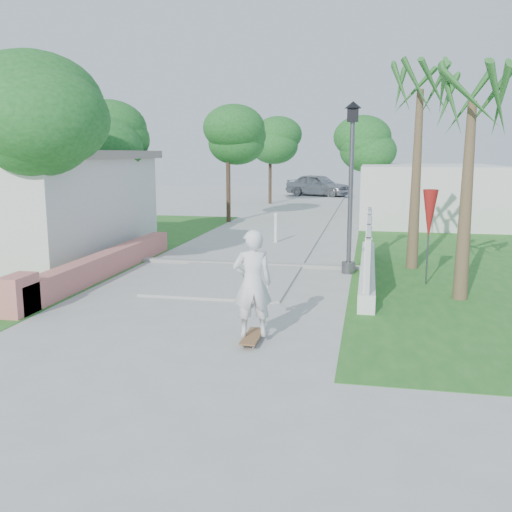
% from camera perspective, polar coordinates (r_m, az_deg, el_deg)
% --- Properties ---
extents(ground, '(90.00, 90.00, 0.00)m').
position_cam_1_polar(ground, '(10.60, -8.01, -7.12)').
color(ground, '#B7B7B2').
rests_on(ground, ground).
extents(path_strip, '(3.20, 36.00, 0.06)m').
position_cam_1_polar(path_strip, '(29.89, 4.72, 4.24)').
color(path_strip, '#B7B7B2').
rests_on(path_strip, ground).
extents(curb, '(6.50, 0.25, 0.10)m').
position_cam_1_polar(curb, '(16.20, -1.02, -0.77)').
color(curb, '#999993').
rests_on(curb, ground).
extents(grass_left, '(8.00, 20.00, 0.01)m').
position_cam_1_polar(grass_left, '(20.62, -19.14, 0.92)').
color(grass_left, '#256A21').
rests_on(grass_left, ground).
extents(grass_right, '(8.00, 20.00, 0.01)m').
position_cam_1_polar(grass_right, '(18.17, 22.55, -0.49)').
color(grass_right, '#256A21').
rests_on(grass_right, ground).
extents(pink_wall, '(0.45, 8.20, 0.80)m').
position_cam_1_polar(pink_wall, '(14.97, -15.52, -1.04)').
color(pink_wall, '#D2716B').
rests_on(pink_wall, ground).
extents(lattice_fence, '(0.35, 7.00, 1.50)m').
position_cam_1_polar(lattice_fence, '(14.76, 11.13, -0.09)').
color(lattice_fence, white).
rests_on(lattice_fence, ground).
extents(building_right, '(6.00, 8.00, 2.60)m').
position_cam_1_polar(building_right, '(27.71, 16.76, 6.01)').
color(building_right, silver).
rests_on(building_right, ground).
extents(street_lamp, '(0.44, 0.44, 4.44)m').
position_cam_1_polar(street_lamp, '(15.05, 9.47, 7.38)').
color(street_lamp, '#59595E').
rests_on(street_lamp, ground).
extents(bollard, '(0.14, 0.14, 1.09)m').
position_cam_1_polar(bollard, '(19.95, 1.99, 2.87)').
color(bollard, white).
rests_on(bollard, ground).
extents(patio_umbrella, '(0.36, 0.36, 2.30)m').
position_cam_1_polar(patio_umbrella, '(14.17, 16.95, 3.90)').
color(patio_umbrella, '#59595E').
rests_on(patio_umbrella, ground).
extents(tree_left_near, '(3.60, 3.60, 5.28)m').
position_cam_1_polar(tree_left_near, '(14.80, -21.38, 12.18)').
color(tree_left_near, '#4C3826').
rests_on(tree_left_near, ground).
extents(tree_left_mid, '(3.20, 3.20, 4.85)m').
position_cam_1_polar(tree_left_mid, '(20.08, -15.22, 10.90)').
color(tree_left_mid, '#4C3826').
rests_on(tree_left_mid, ground).
extents(tree_path_left, '(3.40, 3.40, 5.23)m').
position_cam_1_polar(tree_path_left, '(26.30, -2.80, 11.72)').
color(tree_path_left, '#4C3826').
rests_on(tree_path_left, ground).
extents(tree_path_right, '(3.00, 3.00, 4.79)m').
position_cam_1_polar(tree_path_right, '(29.51, 11.15, 10.75)').
color(tree_path_right, '#4C3826').
rests_on(tree_path_right, ground).
extents(tree_path_far, '(3.20, 3.20, 5.17)m').
position_cam_1_polar(tree_path_far, '(36.05, 1.46, 11.33)').
color(tree_path_far, '#4C3826').
rests_on(tree_path_far, ground).
extents(palm_far, '(1.80, 1.80, 5.30)m').
position_cam_1_polar(palm_far, '(16.13, 16.07, 14.63)').
color(palm_far, brown).
rests_on(palm_far, ground).
extents(palm_near, '(1.80, 1.80, 4.70)m').
position_cam_1_polar(palm_near, '(12.91, 20.77, 13.20)').
color(palm_near, brown).
rests_on(palm_near, ground).
extents(skateboarder, '(0.88, 2.82, 1.92)m').
position_cam_1_polar(skateboarder, '(10.10, -0.73, -2.67)').
color(skateboarder, brown).
rests_on(skateboarder, ground).
extents(dog, '(0.37, 0.52, 0.38)m').
position_cam_1_polar(dog, '(11.82, -0.53, -4.16)').
color(dog, white).
rests_on(dog, ground).
extents(parked_car, '(5.19, 3.79, 1.64)m').
position_cam_1_polar(parked_car, '(42.35, 6.25, 7.05)').
color(parked_car, '#A8ACAF').
rests_on(parked_car, ground).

